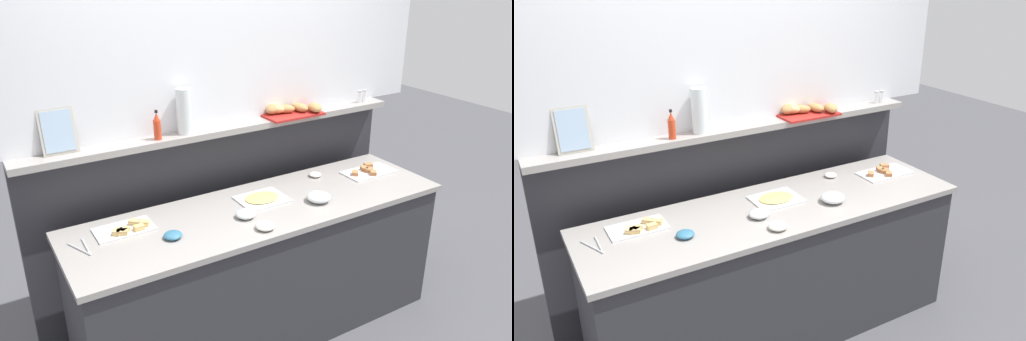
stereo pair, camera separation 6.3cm
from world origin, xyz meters
TOP-DOWN VIEW (x-y plane):
  - ground_plane at (0.00, 0.60)m, footprint 12.00×12.00m
  - buffet_counter at (0.00, 0.00)m, footprint 2.31×0.67m
  - back_ledge_unit at (0.00, 0.51)m, footprint 2.57×0.22m
  - upper_wall_panel at (0.00, 0.54)m, footprint 3.17×0.08m
  - sandwich_platter_side at (0.89, 0.07)m, footprint 0.36×0.19m
  - sandwich_platter_front at (-0.78, 0.14)m, footprint 0.31×0.18m
  - cold_cuts_platter at (0.05, 0.08)m, footprint 0.29×0.23m
  - glass_bowl_large at (0.33, -0.11)m, footprint 0.15×0.15m
  - glass_bowl_medium at (-0.15, -0.07)m, footprint 0.11×0.11m
  - condiment_bowl_red at (-0.13, -0.24)m, footprint 0.11×0.11m
  - condiment_bowl_teal at (0.54, 0.20)m, footprint 0.08×0.08m
  - condiment_bowl_cream at (-0.60, -0.07)m, footprint 0.10×0.10m
  - serving_tongs at (-1.03, 0.06)m, footprint 0.08×0.19m
  - hot_sauce_bottle at (-0.46, 0.42)m, footprint 0.04×0.04m
  - salt_shaker at (1.10, 0.44)m, footprint 0.03×0.03m
  - pepper_shaker at (1.15, 0.44)m, footprint 0.03×0.03m
  - bread_basket at (0.48, 0.44)m, footprint 0.41×0.28m
  - framed_picture at (-0.99, 0.48)m, footprint 0.19×0.07m
  - water_carafe at (-0.28, 0.44)m, footprint 0.09×0.09m

SIDE VIEW (x-z plane):
  - ground_plane at x=0.00m, z-range 0.00..0.00m
  - buffet_counter at x=0.00m, z-range 0.00..0.90m
  - back_ledge_unit at x=0.00m, z-range 0.03..1.31m
  - serving_tongs at x=-1.03m, z-range 0.89..0.91m
  - cold_cuts_platter at x=0.05m, z-range 0.89..0.91m
  - sandwich_platter_side at x=0.89m, z-range 0.89..0.92m
  - sandwich_platter_front at x=-0.78m, z-range 0.89..0.92m
  - condiment_bowl_teal at x=0.54m, z-range 0.89..0.92m
  - condiment_bowl_cream at x=-0.60m, z-range 0.89..0.93m
  - condiment_bowl_red at x=-0.13m, z-range 0.89..0.93m
  - glass_bowl_medium at x=-0.15m, z-range 0.89..0.94m
  - glass_bowl_large at x=0.33m, z-range 0.89..0.95m
  - bread_basket at x=0.48m, z-range 1.27..1.35m
  - salt_shaker at x=1.10m, z-range 1.27..1.36m
  - pepper_shaker at x=1.15m, z-range 1.27..1.36m
  - hot_sauce_bottle at x=-0.46m, z-range 1.26..1.44m
  - framed_picture at x=-0.99m, z-range 1.27..1.52m
  - water_carafe at x=-0.28m, z-range 1.27..1.55m
  - upper_wall_panel at x=0.00m, z-range 1.27..2.60m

